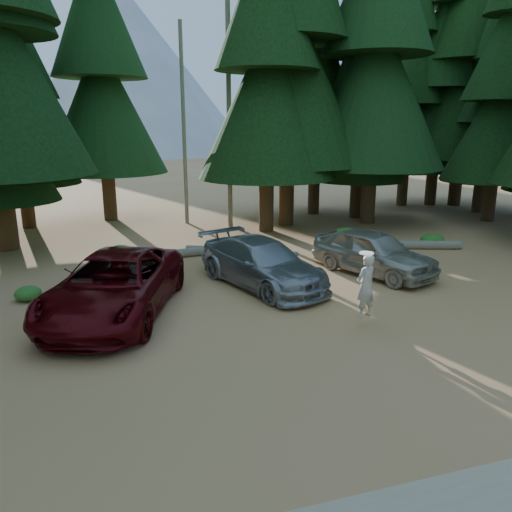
% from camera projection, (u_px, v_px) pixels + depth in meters
% --- Properties ---
extents(ground, '(160.00, 160.00, 0.00)m').
position_uv_depth(ground, '(345.00, 342.00, 12.19)').
color(ground, '#AA8348').
rests_on(ground, ground).
extents(forest_belt_north, '(36.00, 7.00, 22.00)m').
position_uv_depth(forest_belt_north, '(213.00, 225.00, 26.04)').
color(forest_belt_north, black).
rests_on(forest_belt_north, ground).
extents(snag_front, '(0.24, 0.24, 12.00)m').
position_uv_depth(snag_front, '(229.00, 105.00, 24.25)').
color(snag_front, gray).
rests_on(snag_front, ground).
extents(snag_back, '(0.20, 0.20, 10.00)m').
position_uv_depth(snag_back, '(184.00, 126.00, 25.32)').
color(snag_back, gray).
rests_on(snag_back, ground).
extents(mountain_peak, '(48.00, 50.00, 28.00)m').
position_uv_depth(mountain_peak, '(110.00, 79.00, 89.60)').
color(mountain_peak, '#95979D').
rests_on(mountain_peak, ground).
extents(red_pickup, '(4.80, 6.74, 1.71)m').
position_uv_depth(red_pickup, '(115.00, 285.00, 13.75)').
color(red_pickup, '#52070B').
rests_on(red_pickup, ground).
extents(silver_minivan_center, '(3.71, 5.64, 1.52)m').
position_uv_depth(silver_minivan_center, '(262.00, 263.00, 16.23)').
color(silver_minivan_center, '#999CA1').
rests_on(silver_minivan_center, ground).
extents(silver_minivan_right, '(3.48, 4.99, 1.58)m').
position_uv_depth(silver_minivan_right, '(373.00, 252.00, 17.51)').
color(silver_minivan_right, '#B0AC9C').
rests_on(silver_minivan_right, ground).
extents(frisbee_player, '(0.71, 0.59, 1.73)m').
position_uv_depth(frisbee_player, '(366.00, 286.00, 12.84)').
color(frisbee_player, beige).
rests_on(frisbee_player, ground).
extents(log_left, '(4.79, 0.74, 0.34)m').
position_uv_depth(log_left, '(213.00, 250.00, 20.29)').
color(log_left, gray).
rests_on(log_left, ground).
extents(log_mid, '(2.88, 1.52, 0.25)m').
position_uv_depth(log_mid, '(222.00, 249.00, 20.57)').
color(log_mid, gray).
rests_on(log_mid, ground).
extents(log_right, '(5.52, 2.10, 0.36)m').
position_uv_depth(log_right, '(393.00, 245.00, 21.11)').
color(log_right, gray).
rests_on(log_right, ground).
extents(shrub_far_left, '(0.95, 0.95, 0.52)m').
position_uv_depth(shrub_far_left, '(120.00, 252.00, 19.65)').
color(shrub_far_left, '#206A21').
rests_on(shrub_far_left, ground).
extents(shrub_left, '(1.05, 1.05, 0.58)m').
position_uv_depth(shrub_left, '(129.00, 261.00, 18.21)').
color(shrub_left, '#206A21').
rests_on(shrub_left, ground).
extents(shrub_center_left, '(1.01, 1.01, 0.55)m').
position_uv_depth(shrub_center_left, '(235.00, 246.00, 20.42)').
color(shrub_center_left, '#206A21').
rests_on(shrub_center_left, ground).
extents(shrub_center_right, '(0.73, 0.73, 0.40)m').
position_uv_depth(shrub_center_right, '(333.00, 255.00, 19.33)').
color(shrub_center_right, '#206A21').
rests_on(shrub_center_right, ground).
extents(shrub_right, '(1.10, 1.10, 0.60)m').
position_uv_depth(shrub_right, '(346.00, 234.00, 22.53)').
color(shrub_right, '#206A21').
rests_on(shrub_right, ground).
extents(shrub_far_right, '(1.21, 1.21, 0.67)m').
position_uv_depth(shrub_far_right, '(386.00, 245.00, 20.36)').
color(shrub_far_right, '#206A21').
rests_on(shrub_far_right, ground).
extents(shrub_edge_west, '(0.79, 0.79, 0.43)m').
position_uv_depth(shrub_edge_west, '(28.00, 293.00, 15.00)').
color(shrub_edge_west, '#206A21').
rests_on(shrub_edge_west, ground).
extents(shrub_edge_east, '(1.03, 1.03, 0.57)m').
position_uv_depth(shrub_edge_east, '(432.00, 240.00, 21.49)').
color(shrub_edge_east, '#206A21').
rests_on(shrub_edge_east, ground).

